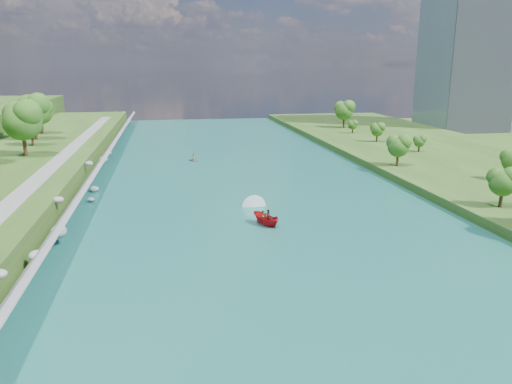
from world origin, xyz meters
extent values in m
plane|color=#2D5119|center=(0.00, 0.00, 0.00)|extent=(260.00, 260.00, 0.00)
cube|color=#196058|center=(0.00, 20.00, 0.05)|extent=(55.00, 240.00, 0.10)
cube|color=slate|center=(-25.85, 20.00, 1.80)|extent=(3.54, 236.00, 4.05)
ellipsoid|color=gray|center=(-26.19, -4.99, 1.81)|extent=(1.48, 1.76, 0.98)
ellipsoid|color=gray|center=(-25.49, 2.74, 1.75)|extent=(1.82, 2.30, 1.45)
ellipsoid|color=gray|center=(-27.12, 11.61, 3.28)|extent=(1.44, 1.26, 0.89)
ellipsoid|color=gray|center=(-24.49, 21.60, 0.56)|extent=(1.04, 1.20, 0.61)
ellipsoid|color=gray|center=(-24.95, 28.51, 0.53)|extent=(1.54, 1.50, 1.05)
ellipsoid|color=gray|center=(-26.74, 37.03, 3.28)|extent=(1.39, 1.15, 0.98)
ellipsoid|color=gray|center=(-25.52, 48.25, 1.95)|extent=(1.72, 1.90, 1.27)
ellipsoid|color=gray|center=(-25.28, 57.63, 1.64)|extent=(0.93, 0.78, 0.74)
cube|color=gray|center=(-32.50, 20.00, 3.55)|extent=(3.00, 200.00, 0.10)
cube|color=gray|center=(82.50, 95.00, 30.00)|extent=(22.00, 22.00, 60.00)
ellipsoid|color=#165417|center=(-39.78, 46.18, 9.86)|extent=(7.64, 7.64, 12.73)
ellipsoid|color=#165417|center=(-41.62, 59.50, 7.76)|extent=(5.12, 5.12, 8.53)
ellipsoid|color=#165417|center=(-43.14, 69.11, 9.85)|extent=(7.62, 7.62, 12.71)
ellipsoid|color=#165417|center=(-44.12, 79.95, 8.65)|extent=(6.17, 6.17, 10.29)
ellipsoid|color=#165417|center=(32.85, 3.83, 4.82)|extent=(3.99, 3.99, 6.64)
ellipsoid|color=#165417|center=(31.69, 33.69, 5.14)|extent=(4.36, 4.36, 7.27)
ellipsoid|color=#165417|center=(43.69, 47.85, 3.76)|extent=(2.71, 2.71, 4.52)
ellipsoid|color=#165417|center=(40.42, 63.79, 4.46)|extent=(3.55, 3.55, 5.91)
ellipsoid|color=#165417|center=(40.26, 80.73, 3.77)|extent=(2.72, 2.72, 4.53)
ellipsoid|color=#165417|center=(42.23, 93.71, 6.50)|extent=(6.00, 6.00, 10.00)
imported|color=#B30E14|center=(-0.12, 5.73, 0.97)|extent=(3.72, 4.72, 1.73)
imported|color=#66605B|center=(-0.52, 5.33, 1.35)|extent=(0.73, 0.54, 1.81)
imported|color=#66605B|center=(0.38, 6.23, 1.25)|extent=(0.98, 0.98, 1.60)
cube|color=white|center=(-0.12, 8.73, 0.13)|extent=(0.90, 5.00, 0.06)
imported|color=#979AA0|center=(-6.92, 53.05, 0.39)|extent=(3.19, 3.43, 0.58)
imported|color=#66605B|center=(-6.92, 53.05, 1.06)|extent=(0.81, 0.66, 1.43)
camera|label=1|loc=(-12.37, -56.00, 20.73)|focal=35.00mm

